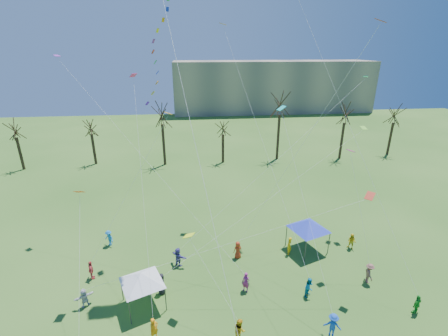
{
  "coord_description": "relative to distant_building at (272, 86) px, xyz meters",
  "views": [
    {
      "loc": [
        -3.51,
        -14.64,
        18.63
      ],
      "look_at": [
        -1.38,
        5.0,
        11.0
      ],
      "focal_mm": 25.0,
      "sensor_mm": 36.0,
      "label": 1
    }
  ],
  "objects": [
    {
      "name": "canopy_tent_blue",
      "position": [
        -14.64,
        -71.77,
        -4.7
      ],
      "size": [
        4.13,
        4.13,
        3.3
      ],
      "color": "#3F3F44",
      "rests_on": "ground"
    },
    {
      "name": "small_kites_aloft",
      "position": [
        -20.89,
        -71.81,
        5.11
      ],
      "size": [
        30.26,
        17.54,
        33.03
      ],
      "color": "#FF490D",
      "rests_on": "ground"
    },
    {
      "name": "big_box_kite",
      "position": [
        -27.29,
        -73.1,
        11.02
      ],
      "size": [
        3.24,
        7.86,
        25.03
      ],
      "color": "red",
      "rests_on": "ground"
    },
    {
      "name": "festival_crowd",
      "position": [
        -22.79,
        -76.3,
        -6.63
      ],
      "size": [
        26.09,
        13.97,
        1.85
      ],
      "color": "red",
      "rests_on": "ground"
    },
    {
      "name": "bare_tree_row",
      "position": [
        -17.0,
        -45.44,
        -0.07
      ],
      "size": [
        68.83,
        7.28,
        12.4
      ],
      "color": "black",
      "rests_on": "ground"
    },
    {
      "name": "canopy_tent_white",
      "position": [
        -29.62,
        -77.36,
        -4.91
      ],
      "size": [
        3.76,
        3.76,
        3.05
      ],
      "color": "#3F3F44",
      "rests_on": "ground"
    },
    {
      "name": "distant_building",
      "position": [
        0.0,
        0.0,
        0.0
      ],
      "size": [
        60.0,
        14.0,
        15.0
      ],
      "primitive_type": "cube",
      "color": "gray",
      "rests_on": "ground"
    }
  ]
}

